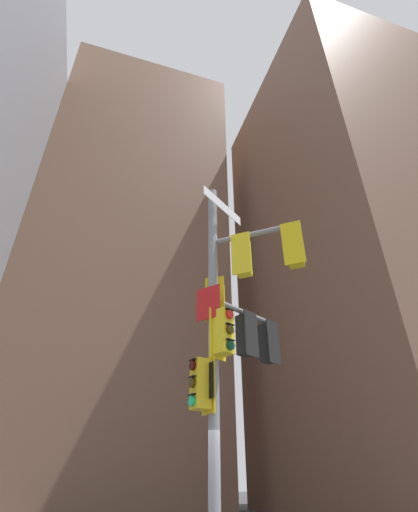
% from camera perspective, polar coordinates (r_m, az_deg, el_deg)
% --- Properties ---
extents(building_tower_right, '(16.67, 16.67, 34.20)m').
position_cam_1_polar(building_tower_right, '(31.35, 24.53, 1.23)').
color(building_tower_right, brown).
rests_on(building_tower_right, ground).
extents(building_mid_block, '(15.19, 15.19, 39.15)m').
position_cam_1_polar(building_mid_block, '(35.53, -12.77, -0.28)').
color(building_mid_block, brown).
rests_on(building_mid_block, ground).
extents(signal_pole_assembly, '(2.68, 2.78, 8.71)m').
position_cam_1_polar(signal_pole_assembly, '(8.72, 3.82, -10.10)').
color(signal_pole_assembly, gray).
rests_on(signal_pole_assembly, ground).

